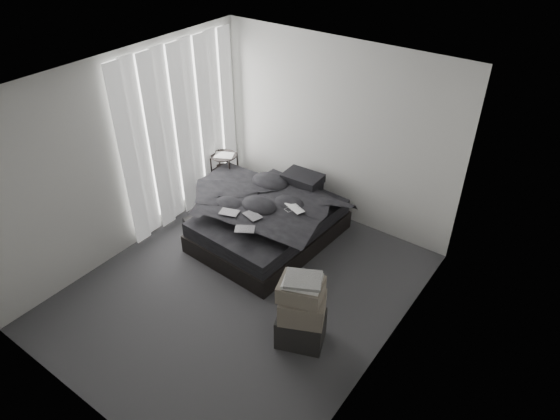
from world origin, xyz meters
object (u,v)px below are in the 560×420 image
Objects in this scene: bed at (269,231)px; laptop at (292,205)px; side_stand at (225,176)px; box_lower at (301,328)px.

laptop is (0.36, 0.03, 0.57)m from bed.
laptop is 0.42× the size of side_stand.
box_lower is (2.58, -1.74, -0.18)m from side_stand.
laptop reaches higher than bed.
bed is 3.84× the size of box_lower.
side_stand is (-1.21, 0.49, 0.23)m from bed.
laptop is at bearing 7.50° from bed.
side_stand reaches higher than laptop.
laptop is at bearing -16.43° from side_stand.
laptop reaches higher than box_lower.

